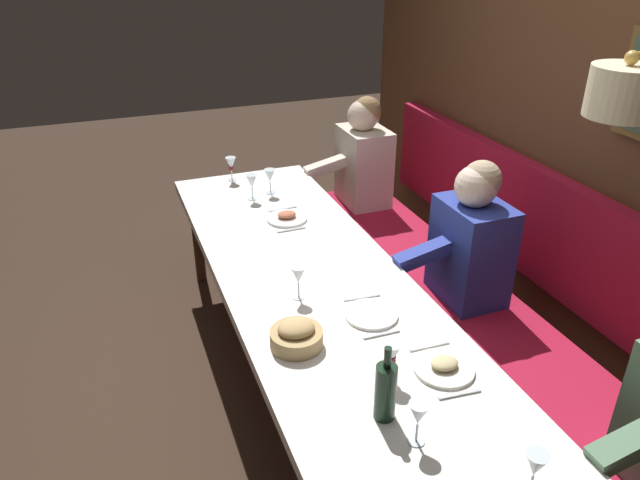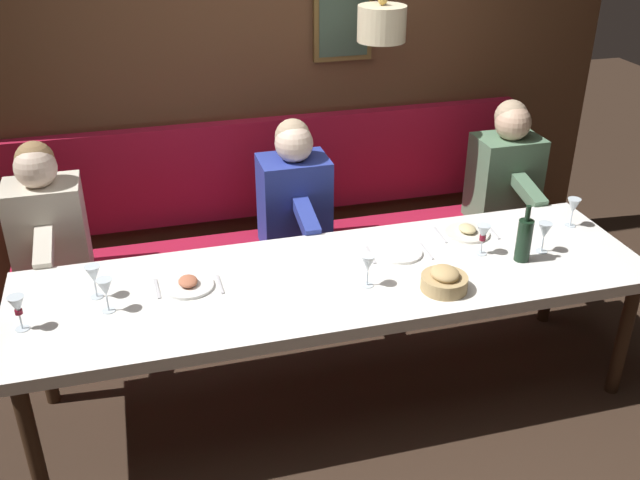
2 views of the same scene
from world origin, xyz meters
name	(u,v)px [view 2 (image 2 of 2)]	position (x,y,z in m)	size (l,w,h in m)	color
ground_plane	(335,395)	(0.00, 0.00, 0.00)	(12.00, 12.00, 0.00)	#332319
dining_table	(336,286)	(0.00, 0.00, 0.68)	(0.90, 3.09, 0.74)	white
banquette_bench	(296,276)	(0.89, 0.00, 0.23)	(0.52, 3.29, 0.45)	maroon
back_wall_panel	(272,72)	(1.46, -0.01, 1.36)	(0.59, 4.49, 2.90)	#51331E
diner_nearest	(506,167)	(0.88, -1.37, 0.82)	(0.60, 0.40, 0.79)	#567A5B
diner_near	(294,190)	(0.88, 0.00, 0.82)	(0.60, 0.40, 0.79)	#283893
diner_middle	(46,217)	(0.88, 1.38, 0.82)	(0.60, 0.40, 0.79)	beige
place_setting_0	(467,232)	(0.24, -0.80, 0.75)	(0.24, 0.32, 0.05)	silver
place_setting_1	(188,284)	(0.08, 0.71, 0.75)	(0.24, 0.31, 0.05)	white
place_setting_2	(399,252)	(0.13, -0.37, 0.75)	(0.24, 0.31, 0.01)	white
wine_glass_0	(105,289)	(-0.03, 1.07, 0.86)	(0.07, 0.07, 0.16)	silver
wine_glass_1	(483,234)	(0.02, -0.78, 0.86)	(0.07, 0.07, 0.16)	silver
wine_glass_2	(573,207)	(0.18, -1.39, 0.86)	(0.07, 0.07, 0.16)	silver
wine_glass_3	(17,306)	(-0.08, 1.43, 0.86)	(0.07, 0.07, 0.16)	silver
wine_glass_4	(368,264)	(-0.13, -0.11, 0.86)	(0.07, 0.07, 0.16)	silver
wine_glass_5	(544,231)	(-0.04, -1.09, 0.86)	(0.07, 0.07, 0.16)	silver
wine_glass_6	(93,275)	(0.11, 1.12, 0.86)	(0.07, 0.07, 0.16)	silver
wine_bottle	(524,239)	(-0.09, -0.94, 0.86)	(0.08, 0.08, 0.30)	black
bread_bowl	(444,280)	(-0.25, -0.45, 0.79)	(0.22, 0.22, 0.12)	tan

